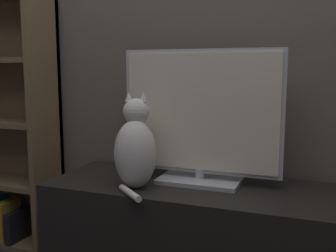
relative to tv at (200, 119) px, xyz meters
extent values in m
cube|color=#60564C|center=(0.00, 0.25, 0.47)|extent=(4.80, 0.05, 2.60)
cube|color=black|center=(0.00, -0.06, -0.56)|extent=(1.39, 0.53, 0.53)
cube|color=#B7B7BC|center=(0.00, 0.00, -0.29)|extent=(0.38, 0.23, 0.02)
cylinder|color=#B7B7BC|center=(0.00, 0.00, -0.26)|extent=(0.04, 0.04, 0.04)
cube|color=#B7B7BC|center=(0.00, 0.00, 0.03)|extent=(0.76, 0.02, 0.58)
cube|color=silver|center=(0.00, -0.01, 0.03)|extent=(0.72, 0.01, 0.54)
ellipsoid|color=silver|center=(-0.24, -0.19, -0.15)|extent=(0.23, 0.21, 0.31)
ellipsoid|color=olive|center=(-0.26, -0.13, -0.16)|extent=(0.12, 0.08, 0.17)
sphere|color=silver|center=(-0.25, -0.16, 0.04)|extent=(0.15, 0.15, 0.12)
cone|color=silver|center=(-0.28, -0.17, 0.11)|extent=(0.04, 0.04, 0.04)
cone|color=silver|center=(-0.22, -0.15, 0.11)|extent=(0.04, 0.04, 0.04)
cylinder|color=silver|center=(-0.21, -0.31, -0.29)|extent=(0.16, 0.14, 0.03)
cube|color=brown|center=(-0.94, 0.08, -0.08)|extent=(0.03, 0.28, 1.49)
cube|color=brown|center=(-1.29, 0.20, -0.08)|extent=(0.74, 0.03, 1.49)
cube|color=brown|center=(-1.29, 0.08, -0.81)|extent=(0.68, 0.25, 0.03)
cube|color=brown|center=(-1.29, 0.08, -0.45)|extent=(0.68, 0.25, 0.03)
cube|color=#B79323|center=(-1.21, 0.04, -0.68)|extent=(0.06, 0.17, 0.24)
cube|color=black|center=(-1.15, 0.05, -0.71)|extent=(0.04, 0.18, 0.19)
camera|label=1|loc=(0.51, -1.75, 0.23)|focal=42.00mm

